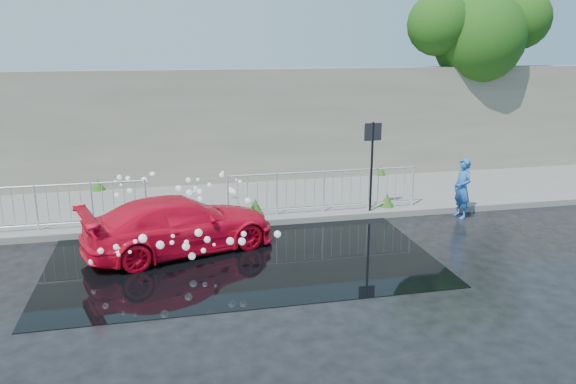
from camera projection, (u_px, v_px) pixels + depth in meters
name	position (u px, v px, depth m)	size (l,w,h in m)	color
ground	(223.00, 277.00, 11.00)	(90.00, 90.00, 0.00)	black
pavement	(204.00, 204.00, 15.69)	(30.00, 4.00, 0.15)	#62625E
curb	(210.00, 226.00, 13.81)	(30.00, 0.25, 0.16)	#62625E
retaining_wall	(196.00, 127.00, 17.29)	(30.00, 0.60, 3.50)	#666256
puddle	(241.00, 256.00, 12.04)	(8.00, 5.00, 0.01)	black
sign_post	(372.00, 152.00, 14.35)	(0.45, 0.06, 2.50)	black
tree	(479.00, 32.00, 18.73)	(5.04, 3.09, 6.21)	#332114
railing_left	(36.00, 206.00, 13.13)	(5.05, 0.05, 1.10)	silver
railing_right	(324.00, 190.00, 14.59)	(5.05, 0.05, 1.10)	silver
weeds	(204.00, 200.00, 15.09)	(12.17, 3.93, 0.44)	#1B4612
water_spray	(181.00, 211.00, 12.89)	(3.63, 5.73, 0.95)	white
red_car	(180.00, 224.00, 12.24)	(1.70, 4.17, 1.21)	red
person	(462.00, 188.00, 14.53)	(0.57, 0.38, 1.57)	#235BB0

